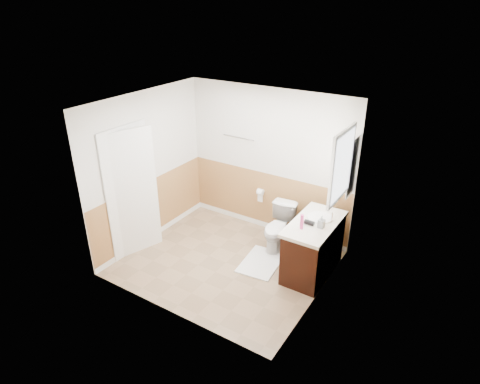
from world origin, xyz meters
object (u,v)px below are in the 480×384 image
Objects in this scene: bath_mat at (261,262)px; toilet at (278,228)px; vanity_cabinet at (313,249)px; lotion_bottle at (302,222)px; soap_dispenser at (321,222)px.

toilet is at bearing 90.00° from bath_mat.
bath_mat is 0.87m from vanity_cabinet.
soap_dispenser is at bearing 38.01° from lotion_bottle.
vanity_cabinet is at bearing 142.57° from soap_dispenser.
toilet reaches higher than bath_mat.
toilet is 0.91× the size of bath_mat.
vanity_cabinet is at bearing -29.71° from toilet.
bath_mat is 0.73× the size of vanity_cabinet.
soap_dispenser is at bearing -31.89° from toilet.
vanity_cabinet is 5.00× the size of lotion_bottle.
toilet is 3.96× the size of soap_dispenser.
soap_dispenser reaches higher than bath_mat.
lotion_bottle is at bearing -141.99° from soap_dispenser.
soap_dispenser is at bearing -37.43° from vanity_cabinet.
toilet is at bearing 156.51° from vanity_cabinet.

